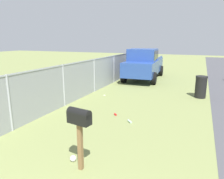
# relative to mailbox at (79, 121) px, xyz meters

# --- Properties ---
(mailbox) EXTENTS (0.28, 0.53, 1.35)m
(mailbox) POSITION_rel_mailbox_xyz_m (0.00, 0.00, 0.00)
(mailbox) COLOR brown
(mailbox) RESTS_ON ground
(pickup_truck) EXTENTS (5.32, 2.38, 2.09)m
(pickup_truck) POSITION_rel_mailbox_xyz_m (10.71, 1.44, 0.02)
(pickup_truck) COLOR #284793
(pickup_truck) RESTS_ON ground
(trash_bin) EXTENTS (0.53, 0.53, 1.03)m
(trash_bin) POSITION_rel_mailbox_xyz_m (7.11, -2.24, -0.56)
(trash_bin) COLOR black
(trash_bin) RESTS_ON ground
(fence_section) EXTENTS (13.49, 0.07, 1.72)m
(fence_section) POSITION_rel_mailbox_xyz_m (4.90, 2.92, -0.15)
(fence_section) COLOR #9EA3A8
(fence_section) RESTS_ON ground
(litter_wrapper_by_mailbox) EXTENTS (0.14, 0.14, 0.01)m
(litter_wrapper_by_mailbox) POSITION_rel_mailbox_xyz_m (5.74, 2.11, -1.08)
(litter_wrapper_by_mailbox) COLOR silver
(litter_wrapper_by_mailbox) RESTS_ON ground
(litter_can_far_scatter) EXTENTS (0.13, 0.13, 0.07)m
(litter_can_far_scatter) POSITION_rel_mailbox_xyz_m (3.32, 0.55, -1.05)
(litter_can_far_scatter) COLOR red
(litter_can_far_scatter) RESTS_ON ground
(litter_bag_midfield_a) EXTENTS (0.14, 0.14, 0.14)m
(litter_bag_midfield_a) POSITION_rel_mailbox_xyz_m (0.18, 0.31, -1.01)
(litter_bag_midfield_a) COLOR silver
(litter_bag_midfield_a) RESTS_ON ground
(litter_bottle_near_hydrant) EXTENTS (0.21, 0.20, 0.07)m
(litter_bottle_near_hydrant) POSITION_rel_mailbox_xyz_m (2.88, -0.14, -1.05)
(litter_bottle_near_hydrant) COLOR #B2D8BF
(litter_bottle_near_hydrant) RESTS_ON ground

